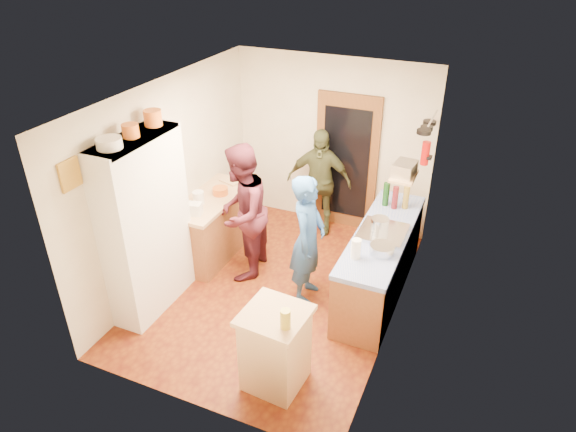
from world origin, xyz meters
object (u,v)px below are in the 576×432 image
Objects in this scene: hutch_body at (146,226)px; right_counter_base at (380,264)px; person_left at (245,212)px; island_base at (275,351)px; person_hob at (310,241)px; person_back at (320,182)px.

hutch_body is 1.00× the size of right_counter_base.
hutch_body reaches higher than person_left.
island_base is 0.51× the size of person_hob.
right_counter_base is (2.50, 1.30, -0.68)m from hutch_body.
person_hob reaches higher than island_base.
island_base is at bearing -87.05° from person_back.
person_back is at bearing 11.62° from person_hob.
person_hob is (-0.20, 1.44, 0.41)m from island_base.
person_hob reaches higher than person_back.
right_counter_base is 1.19× the size of person_left.
hutch_body reaches higher than island_base.
person_hob is at bearing 97.91° from island_base.
hutch_body is 1.31× the size of person_hob.
island_base reaches higher than right_counter_base.
person_left is 1.50m from person_back.
island_base is at bearing 27.18° from person_left.
person_hob is at bearing 69.71° from person_left.
person_back is at bearing 151.70° from person_left.
hutch_body is 2.12m from island_base.
island_base is 0.47× the size of person_left.
person_hob is at bearing -149.13° from right_counter_base.
island_base is at bearing -17.53° from hutch_body.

